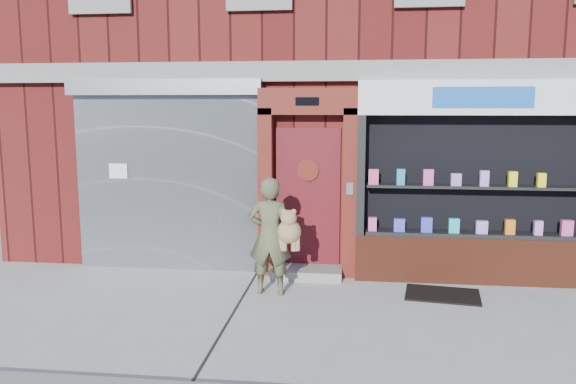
# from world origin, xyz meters

# --- Properties ---
(ground) EXTENTS (80.00, 80.00, 0.00)m
(ground) POSITION_xyz_m (0.00, 0.00, 0.00)
(ground) COLOR #9E9E99
(ground) RESTS_ON ground
(building) EXTENTS (12.00, 8.16, 8.00)m
(building) POSITION_xyz_m (-0.00, 5.99, 4.00)
(building) COLOR #4E1311
(building) RESTS_ON ground
(shutter_bay) EXTENTS (3.10, 0.30, 3.04)m
(shutter_bay) POSITION_xyz_m (-3.00, 1.93, 1.72)
(shutter_bay) COLOR gray
(shutter_bay) RESTS_ON ground
(red_door_bay) EXTENTS (1.52, 0.58, 2.90)m
(red_door_bay) POSITION_xyz_m (-0.75, 1.86, 1.46)
(red_door_bay) COLOR #4D140D
(red_door_bay) RESTS_ON ground
(pharmacy_bay) EXTENTS (3.50, 0.41, 3.00)m
(pharmacy_bay) POSITION_xyz_m (1.75, 1.81, 1.37)
(pharmacy_bay) COLOR maroon
(pharmacy_bay) RESTS_ON ground
(woman) EXTENTS (0.76, 0.43, 1.66)m
(woman) POSITION_xyz_m (-1.16, 0.88, 0.85)
(woman) COLOR brown
(woman) RESTS_ON ground
(doormat) EXTENTS (1.10, 0.84, 0.03)m
(doormat) POSITION_xyz_m (1.22, 1.07, 0.01)
(doormat) COLOR black
(doormat) RESTS_ON ground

